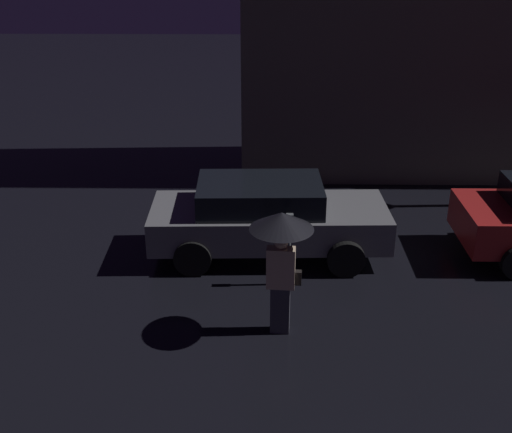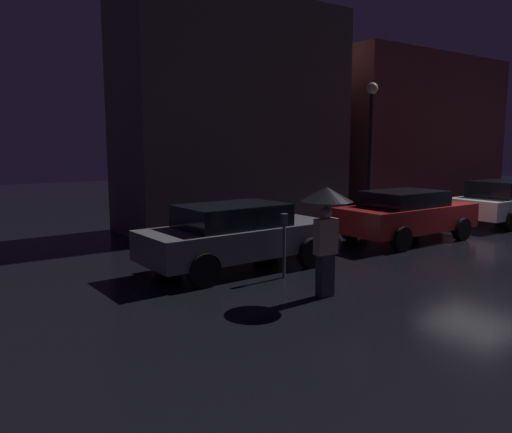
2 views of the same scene
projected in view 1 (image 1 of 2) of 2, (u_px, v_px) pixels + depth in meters
The scene contains 4 objects.
building_facade_left at pixel (403, 21), 15.52m from camera, with size 7.78×3.00×7.37m.
parked_car_grey at pixel (267, 217), 12.01m from camera, with size 4.45×1.92×1.45m.
pedestrian_with_umbrella at pixel (281, 242), 9.30m from camera, with size 0.94×0.94×2.00m.
parking_meter at pixel (289, 242), 10.90m from camera, with size 0.12×0.10×1.34m.
Camera 1 is at (-7.23, -9.66, 5.66)m, focal length 45.00 mm.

